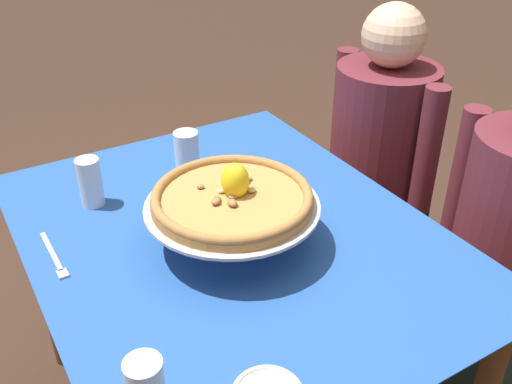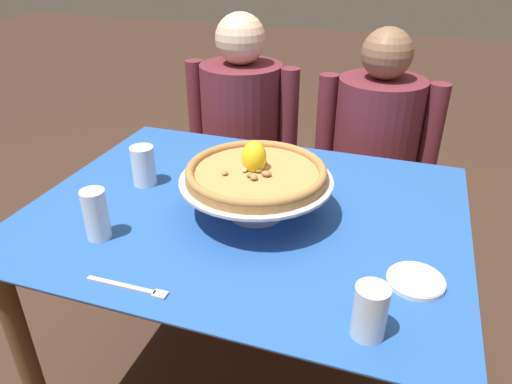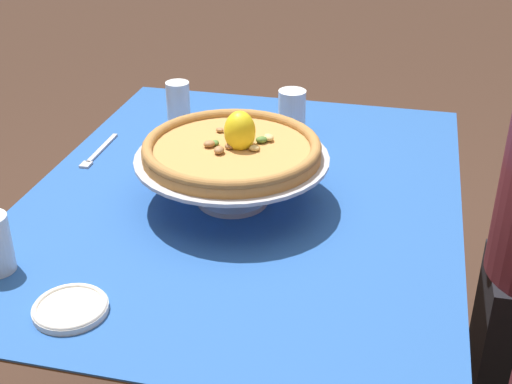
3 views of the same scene
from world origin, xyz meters
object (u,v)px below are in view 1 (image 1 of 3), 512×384
(diner_right, at_px, (509,258))
(water_glass_front_left, at_px, (91,185))
(pizza, at_px, (232,197))
(diner_left, at_px, (377,168))
(pizza_stand, at_px, (232,213))
(dinner_fork, at_px, (54,257))
(water_glass_side_left, at_px, (187,153))

(diner_right, bearing_deg, water_glass_front_left, -120.87)
(water_glass_front_left, xyz_separation_m, diner_right, (0.61, 1.03, -0.25))
(pizza, relative_size, diner_left, 0.33)
(diner_right, bearing_deg, pizza_stand, -108.32)
(pizza_stand, relative_size, diner_left, 0.36)
(diner_right, bearing_deg, dinner_fork, -109.63)
(pizza_stand, xyz_separation_m, pizza, (-0.00, 0.00, 0.05))
(pizza_stand, relative_size, dinner_fork, 2.09)
(pizza_stand, height_order, diner_right, diner_right)
(pizza, distance_m, diner_right, 0.88)
(pizza, relative_size, diner_right, 0.34)
(water_glass_side_left, xyz_separation_m, dinner_fork, (0.23, -0.46, -0.05))
(pizza, xyz_separation_m, water_glass_side_left, (-0.39, 0.06, -0.08))
(water_glass_side_left, relative_size, diner_left, 0.11)
(diner_left, xyz_separation_m, diner_right, (0.59, -0.01, -0.02))
(water_glass_side_left, height_order, dinner_fork, water_glass_side_left)
(water_glass_side_left, distance_m, water_glass_front_left, 0.31)
(dinner_fork, height_order, diner_right, diner_right)
(water_glass_front_left, height_order, diner_left, diner_left)
(pizza, bearing_deg, dinner_fork, -111.97)
(dinner_fork, bearing_deg, water_glass_front_left, 140.73)
(pizza_stand, distance_m, diner_left, 0.89)
(water_glass_front_left, distance_m, diner_left, 1.06)
(water_glass_front_left, bearing_deg, water_glass_side_left, 97.56)
(water_glass_side_left, bearing_deg, pizza, -8.61)
(pizza, xyz_separation_m, diner_left, (-0.33, 0.78, -0.30))
(pizza, bearing_deg, diner_left, 113.00)
(water_glass_front_left, bearing_deg, diner_left, 88.84)
(water_glass_side_left, xyz_separation_m, diner_right, (0.65, 0.72, -0.25))
(pizza_stand, relative_size, pizza, 1.10)
(pizza_stand, height_order, water_glass_front_left, water_glass_front_left)
(pizza_stand, distance_m, dinner_fork, 0.44)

